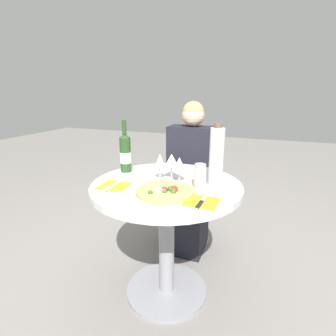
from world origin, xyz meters
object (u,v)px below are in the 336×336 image
at_px(chair_behind_diner, 193,187).
at_px(dining_table, 166,214).
at_px(wine_bottle, 125,153).
at_px(seated_diner, 189,186).
at_px(pizza_large, 165,191).
at_px(tall_carafe, 216,157).

bearing_deg(chair_behind_diner, dining_table, 92.72).
xyz_separation_m(dining_table, chair_behind_diner, (-0.03, 0.73, -0.10)).
xyz_separation_m(chair_behind_diner, wine_bottle, (-0.29, -0.61, 0.41)).
relative_size(seated_diner, pizza_large, 3.87).
bearing_deg(seated_diner, pizza_large, 96.59).
distance_m(seated_diner, tall_carafe, 0.71).
bearing_deg(pizza_large, wine_bottle, 144.66).
distance_m(chair_behind_diner, pizza_large, 0.93).
xyz_separation_m(dining_table, pizza_large, (0.05, -0.15, 0.20)).
distance_m(seated_diner, wine_bottle, 0.65).
xyz_separation_m(pizza_large, wine_bottle, (-0.38, 0.27, 0.11)).
bearing_deg(tall_carafe, chair_behind_diner, 114.38).
distance_m(dining_table, pizza_large, 0.25).
bearing_deg(dining_table, seated_diner, 93.37).
xyz_separation_m(seated_diner, wine_bottle, (-0.29, -0.46, 0.35)).
height_order(seated_diner, wine_bottle, seated_diner).
relative_size(seated_diner, wine_bottle, 3.54).
height_order(seated_diner, tall_carafe, seated_diner).
relative_size(seated_diner, tall_carafe, 3.42).
height_order(seated_diner, pizza_large, seated_diner).
bearing_deg(chair_behind_diner, tall_carafe, 114.38).
relative_size(dining_table, pizza_large, 2.82).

